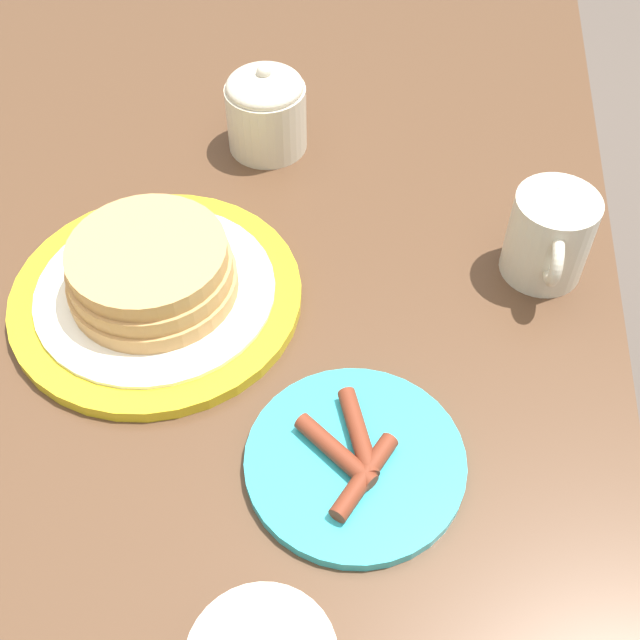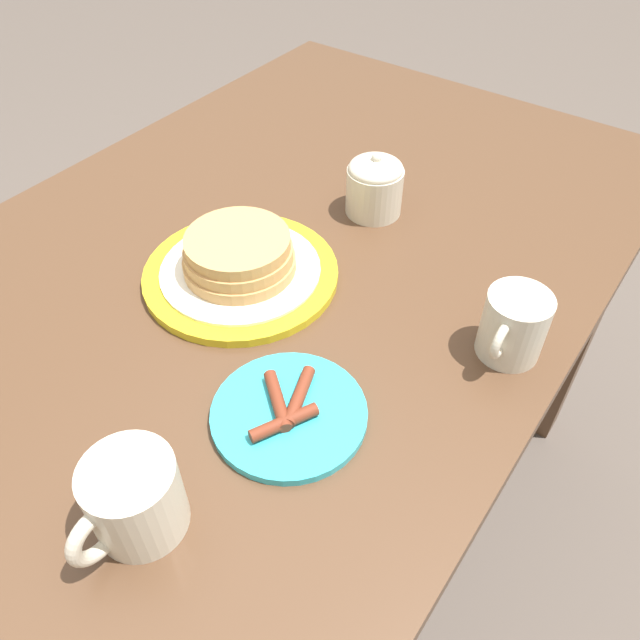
{
  "view_description": "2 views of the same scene",
  "coord_description": "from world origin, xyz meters",
  "px_view_note": "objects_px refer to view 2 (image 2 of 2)",
  "views": [
    {
      "loc": [
        0.45,
        0.2,
        1.29
      ],
      "look_at": [
        0.04,
        0.15,
        0.79
      ],
      "focal_mm": 45.0,
      "sensor_mm": 36.0,
      "label": 1
    },
    {
      "loc": [
        0.45,
        0.45,
        1.3
      ],
      "look_at": [
        0.04,
        0.15,
        0.79
      ],
      "focal_mm": 35.0,
      "sensor_mm": 36.0,
      "label": 2
    }
  ],
  "objects_px": {
    "pancake_plate": "(242,264)",
    "side_plate_bacon": "(289,413)",
    "coffee_mug": "(132,499)",
    "sugar_bowl": "(375,185)",
    "creamer_pitcher": "(514,324)"
  },
  "relations": [
    {
      "from": "pancake_plate",
      "to": "coffee_mug",
      "type": "bearing_deg",
      "value": 25.42
    },
    {
      "from": "pancake_plate",
      "to": "creamer_pitcher",
      "type": "height_order",
      "value": "creamer_pitcher"
    },
    {
      "from": "creamer_pitcher",
      "to": "sugar_bowl",
      "type": "xyz_separation_m",
      "value": [
        -0.14,
        -0.28,
        0.0
      ]
    },
    {
      "from": "side_plate_bacon",
      "to": "creamer_pitcher",
      "type": "height_order",
      "value": "creamer_pitcher"
    },
    {
      "from": "side_plate_bacon",
      "to": "coffee_mug",
      "type": "xyz_separation_m",
      "value": [
        0.17,
        -0.04,
        0.04
      ]
    },
    {
      "from": "side_plate_bacon",
      "to": "sugar_bowl",
      "type": "distance_m",
      "value": 0.39
    },
    {
      "from": "sugar_bowl",
      "to": "pancake_plate",
      "type": "bearing_deg",
      "value": -13.83
    },
    {
      "from": "coffee_mug",
      "to": "sugar_bowl",
      "type": "relative_size",
      "value": 1.2
    },
    {
      "from": "pancake_plate",
      "to": "coffee_mug",
      "type": "relative_size",
      "value": 2.22
    },
    {
      "from": "side_plate_bacon",
      "to": "creamer_pitcher",
      "type": "distance_m",
      "value": 0.27
    },
    {
      "from": "pancake_plate",
      "to": "side_plate_bacon",
      "type": "distance_m",
      "value": 0.23
    },
    {
      "from": "side_plate_bacon",
      "to": "sugar_bowl",
      "type": "xyz_separation_m",
      "value": [
        -0.37,
        -0.13,
        0.04
      ]
    },
    {
      "from": "side_plate_bacon",
      "to": "creamer_pitcher",
      "type": "xyz_separation_m",
      "value": [
        -0.22,
        0.15,
        0.04
      ]
    },
    {
      "from": "creamer_pitcher",
      "to": "sugar_bowl",
      "type": "bearing_deg",
      "value": -117.63
    },
    {
      "from": "side_plate_bacon",
      "to": "pancake_plate",
      "type": "bearing_deg",
      "value": -127.17
    }
  ]
}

